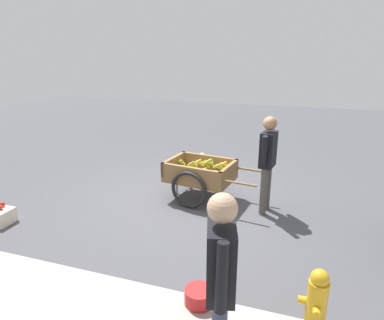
{
  "coord_description": "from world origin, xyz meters",
  "views": [
    {
      "loc": [
        -1.74,
        4.98,
        2.45
      ],
      "look_at": [
        -0.06,
        -0.11,
        0.75
      ],
      "focal_mm": 31.59,
      "sensor_mm": 36.0,
      "label": 1
    }
  ],
  "objects": [
    {
      "name": "vendor_person",
      "position": [
        -1.29,
        -0.11,
        0.92
      ],
      "size": [
        0.25,
        0.59,
        1.55
      ],
      "color": "#4C4742",
      "rests_on": "ground"
    },
    {
      "name": "fruit_cart",
      "position": [
        -0.16,
        -0.28,
        0.44
      ],
      "size": [
        1.74,
        1.03,
        0.73
      ],
      "color": "olive",
      "rests_on": "ground"
    },
    {
      "name": "bystander_person",
      "position": [
        -1.29,
        2.97,
        0.93
      ],
      "size": [
        0.28,
        0.54,
        1.57
      ],
      "color": "#333851",
      "rests_on": "ground"
    },
    {
      "name": "plastic_bucket",
      "position": [
        -0.95,
        2.38,
        0.14
      ],
      "size": [
        0.29,
        0.29,
        0.28
      ],
      "primitive_type": "cylinder",
      "color": "#B21E1E",
      "rests_on": "ground"
    },
    {
      "name": "ground_plane",
      "position": [
        0.0,
        0.0,
        0.0
      ],
      "size": [
        24.0,
        24.0,
        0.0
      ],
      "primitive_type": "plane",
      "color": "#47474C"
    },
    {
      "name": "fire_hydrant",
      "position": [
        -2.02,
        2.29,
        0.33
      ],
      "size": [
        0.25,
        0.25,
        0.67
      ],
      "color": "gold",
      "rests_on": "ground"
    },
    {
      "name": "dog",
      "position": [
        0.43,
        -1.59,
        0.27
      ],
      "size": [
        0.59,
        0.4,
        0.4
      ],
      "color": "beige",
      "rests_on": "ground"
    }
  ]
}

